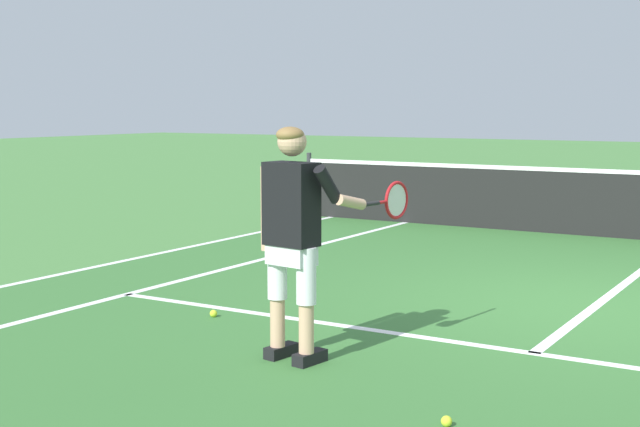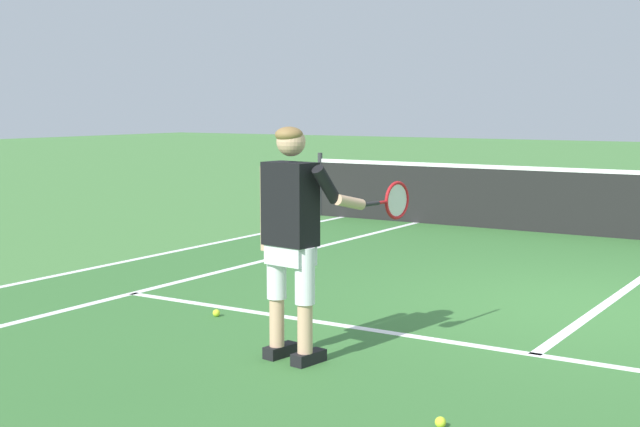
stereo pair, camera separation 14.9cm
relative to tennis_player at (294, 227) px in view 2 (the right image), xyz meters
The scene contains 9 objects.
ground_plane 3.42m from the tennis_player, 63.82° to the left, with size 80.00×80.00×0.00m, color #477F3D.
court_inner_surface 2.84m from the tennis_player, 57.18° to the left, with size 10.98×10.90×0.00m, color #387033.
line_service 2.06m from the tennis_player, 36.95° to the left, with size 8.23×0.10×0.01m, color white.
line_centre_service 4.63m from the tennis_player, 71.39° to the left, with size 0.10×6.40×0.01m, color white.
line_singles_left 3.62m from the tennis_player, 140.07° to the left, with size 0.10×10.50×0.01m, color white.
line_doubles_left 4.73m from the tennis_player, 151.07° to the left, with size 0.10×10.50×0.01m, color white.
tennis_player is the anchor object (origin of this frame).
tennis_ball_near_feet 1.89m from the tennis_player, 24.74° to the right, with size 0.07×0.07×0.07m, color #CCE02D.
tennis_ball_mid_court 1.83m from the tennis_player, 150.24° to the left, with size 0.07×0.07×0.07m, color #CCE02D.
Camera 2 is at (2.10, -8.20, 1.86)m, focal length 49.98 mm.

